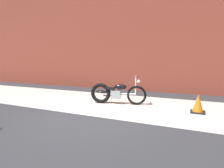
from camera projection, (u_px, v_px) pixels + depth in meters
ground_plane at (96, 117)px, 5.06m from camera, size 80.00×80.00×0.00m
sidewalk_slab at (120, 104)px, 6.64m from camera, size 36.00×3.50×0.01m
brick_building_wall at (146, 30)px, 9.39m from camera, size 36.00×0.50×6.21m
motorcycle_black at (114, 93)px, 6.60m from camera, size 1.98×0.70×1.03m
traffic_cone at (198, 104)px, 5.45m from camera, size 0.40×0.40×0.55m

